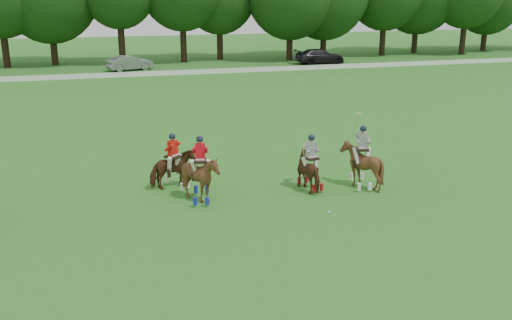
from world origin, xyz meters
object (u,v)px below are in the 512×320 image
object	(u,v)px
polo_stripe_b	(361,165)
polo_ball	(329,212)
polo_red_c	(201,177)
car_right	(320,56)
polo_red_b	(174,169)
polo_stripe_a	(311,170)
car_mid	(130,63)

from	to	relation	value
polo_stripe_b	polo_ball	world-z (taller)	polo_stripe_b
polo_red_c	polo_ball	bearing A→B (deg)	-32.01
car_right	polo_ball	xyz separation A→B (m)	(-16.68, -40.76, -0.74)
polo_red_b	polo_red_c	world-z (taller)	polo_red_c
car_right	polo_stripe_a	distance (m)	41.55
polo_stripe_a	polo_stripe_b	world-z (taller)	polo_stripe_b
polo_red_b	polo_stripe_b	distance (m)	7.33
polo_red_c	polo_red_b	bearing A→B (deg)	113.88
polo_red_b	polo_ball	bearing A→B (deg)	-41.42
car_mid	polo_red_b	distance (m)	36.60
polo_stripe_a	polo_ball	world-z (taller)	polo_stripe_a
car_right	polo_stripe_b	world-z (taller)	polo_stripe_b
car_right	polo_red_c	size ratio (longest dim) A/B	2.21
polo_red_b	polo_red_c	distance (m)	1.84
car_mid	car_right	distance (m)	20.20
car_mid	car_right	bearing A→B (deg)	-108.39
car_right	polo_stripe_a	world-z (taller)	polo_stripe_a
car_right	polo_ball	size ratio (longest dim) A/B	60.37
polo_red_c	polo_stripe_b	world-z (taller)	polo_stripe_b
polo_red_b	polo_stripe_b	xyz separation A→B (m)	(7.08, -1.89, 0.13)
polo_ball	polo_red_c	bearing A→B (deg)	147.99
car_mid	polo_red_c	size ratio (longest dim) A/B	1.83
polo_stripe_a	polo_ball	bearing A→B (deg)	-97.36
polo_red_b	polo_stripe_b	size ratio (longest dim) A/B	0.74
polo_red_c	polo_stripe_b	bearing A→B (deg)	-1.89
polo_red_b	polo_ball	xyz separation A→B (m)	(4.73, -4.18, -0.73)
polo_stripe_a	polo_red_c	bearing A→B (deg)	-179.10
polo_stripe_b	car_mid	bearing A→B (deg)	98.67
car_right	polo_red_c	bearing A→B (deg)	149.70
polo_stripe_b	polo_red_c	bearing A→B (deg)	178.11
car_mid	polo_ball	size ratio (longest dim) A/B	50.02
car_right	polo_red_c	xyz separation A→B (m)	(-20.67, -38.27, 0.12)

